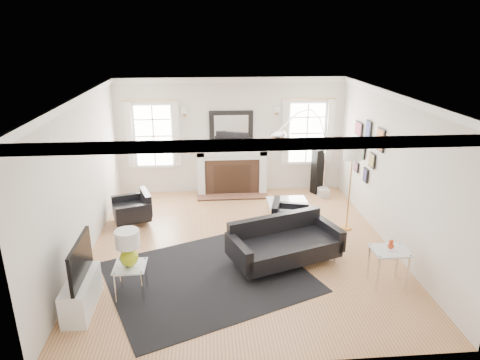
{
  "coord_description": "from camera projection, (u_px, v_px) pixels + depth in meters",
  "views": [
    {
      "loc": [
        -0.6,
        -7.11,
        3.83
      ],
      "look_at": [
        -0.0,
        0.3,
        1.22
      ],
      "focal_mm": 32.0,
      "sensor_mm": 36.0,
      "label": 1
    }
  ],
  "objects": [
    {
      "name": "side_table_left",
      "position": [
        131.0,
        272.0,
        6.4
      ],
      "size": [
        0.47,
        0.47,
        0.52
      ],
      "color": "silver",
      "rests_on": "floor"
    },
    {
      "name": "sofa",
      "position": [
        283.0,
        244.0,
        7.4
      ],
      "size": [
        2.08,
        1.45,
        0.62
      ],
      "color": "black",
      "rests_on": "floor"
    },
    {
      "name": "stick_floor_lamp",
      "position": [
        353.0,
        157.0,
        8.23
      ],
      "size": [
        0.36,
        0.36,
        1.76
      ],
      "color": "gold",
      "rests_on": "floor"
    },
    {
      "name": "tv_unit",
      "position": [
        81.0,
        289.0,
        6.11
      ],
      "size": [
        0.35,
        1.0,
        1.09
      ],
      "color": "white",
      "rests_on": "floor"
    },
    {
      "name": "gourd_lamp",
      "position": [
        128.0,
        246.0,
        6.25
      ],
      "size": [
        0.36,
        0.36,
        0.57
      ],
      "color": "#AEC018",
      "rests_on": "side_table_left"
    },
    {
      "name": "coffee_table",
      "position": [
        288.0,
        204.0,
        9.04
      ],
      "size": [
        0.85,
        0.85,
        0.38
      ],
      "color": "silver",
      "rests_on": "floor"
    },
    {
      "name": "floor",
      "position": [
        241.0,
        246.0,
        8.01
      ],
      "size": [
        6.0,
        6.0,
        0.0
      ],
      "primitive_type": "plane",
      "color": "#9C6641",
      "rests_on": "ground"
    },
    {
      "name": "gallery_wall",
      "position": [
        366.0,
        146.0,
        8.92
      ],
      "size": [
        0.04,
        1.73,
        1.29
      ],
      "color": "black",
      "rests_on": "right_wall"
    },
    {
      "name": "left_wall",
      "position": [
        82.0,
        180.0,
        7.33
      ],
      "size": [
        0.04,
        6.0,
        2.8
      ],
      "primitive_type": "cube",
      "color": "silver",
      "rests_on": "floor"
    },
    {
      "name": "crown_molding",
      "position": [
        242.0,
        100.0,
        7.1
      ],
      "size": [
        5.5,
        6.0,
        0.12
      ],
      "primitive_type": "cube",
      "color": "white",
      "rests_on": "back_wall"
    },
    {
      "name": "right_wall",
      "position": [
        392.0,
        172.0,
        7.75
      ],
      "size": [
        0.04,
        6.0,
        2.8
      ],
      "primitive_type": "cube",
      "color": "silver",
      "rests_on": "floor"
    },
    {
      "name": "armchair_right",
      "position": [
        288.0,
        219.0,
        8.47
      ],
      "size": [
        0.87,
        0.93,
        0.53
      ],
      "color": "black",
      "rests_on": "floor"
    },
    {
      "name": "orange_vase",
      "position": [
        391.0,
        245.0,
        6.6
      ],
      "size": [
        0.1,
        0.1,
        0.16
      ],
      "color": "red",
      "rests_on": "nesting_table"
    },
    {
      "name": "speaker_tower",
      "position": [
        317.0,
        171.0,
        10.47
      ],
      "size": [
        0.29,
        0.29,
        1.12
      ],
      "primitive_type": "cube",
      "rotation": [
        0.0,
        0.0,
        0.41
      ],
      "color": "black",
      "rests_on": "floor"
    },
    {
      "name": "fireplace",
      "position": [
        232.0,
        172.0,
        10.45
      ],
      "size": [
        1.7,
        0.69,
        1.11
      ],
      "color": "white",
      "rests_on": "floor"
    },
    {
      "name": "armchair_left",
      "position": [
        134.0,
        209.0,
        8.91
      ],
      "size": [
        0.92,
        0.98,
        0.54
      ],
      "color": "black",
      "rests_on": "floor"
    },
    {
      "name": "back_wall",
      "position": [
        231.0,
        136.0,
        10.36
      ],
      "size": [
        5.5,
        0.04,
        2.8
      ],
      "primitive_type": "cube",
      "color": "silver",
      "rests_on": "floor"
    },
    {
      "name": "nesting_table",
      "position": [
        389.0,
        257.0,
        6.67
      ],
      "size": [
        0.55,
        0.47,
        0.61
      ],
      "color": "silver",
      "rests_on": "floor"
    },
    {
      "name": "area_rug",
      "position": [
        209.0,
        276.0,
        7.02
      ],
      "size": [
        3.83,
        3.55,
        0.01
      ],
      "primitive_type": "cube",
      "rotation": [
        0.0,
        0.0,
        0.4
      ],
      "color": "black",
      "rests_on": "floor"
    },
    {
      "name": "ceiling",
      "position": [
        242.0,
        96.0,
        7.08
      ],
      "size": [
        5.5,
        6.0,
        0.02
      ],
      "primitive_type": "cube",
      "color": "white",
      "rests_on": "back_wall"
    },
    {
      "name": "mantel_mirror",
      "position": [
        231.0,
        126.0,
        10.24
      ],
      "size": [
        1.05,
        0.07,
        0.75
      ],
      "color": "black",
      "rests_on": "back_wall"
    },
    {
      "name": "window_left",
      "position": [
        154.0,
        136.0,
        10.15
      ],
      "size": [
        1.24,
        0.15,
        1.62
      ],
      "color": "white",
      "rests_on": "back_wall"
    },
    {
      "name": "window_right",
      "position": [
        307.0,
        133.0,
        10.43
      ],
      "size": [
        1.24,
        0.15,
        1.62
      ],
      "color": "white",
      "rests_on": "back_wall"
    },
    {
      "name": "front_wall",
      "position": [
        264.0,
        263.0,
        4.72
      ],
      "size": [
        5.5,
        0.04,
        2.8
      ],
      "primitive_type": "cube",
      "color": "silver",
      "rests_on": "floor"
    },
    {
      "name": "arc_floor_lamp",
      "position": [
        303.0,
        154.0,
        9.45
      ],
      "size": [
        1.63,
        1.51,
        2.3
      ],
      "color": "silver",
      "rests_on": "floor"
    }
  ]
}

